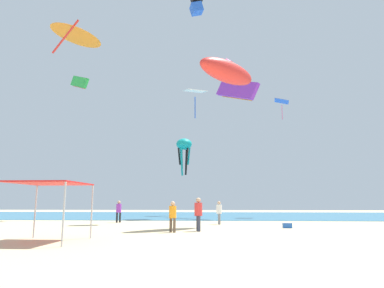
{
  "coord_description": "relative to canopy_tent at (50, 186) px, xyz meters",
  "views": [
    {
      "loc": [
        1.01,
        -15.83,
        1.66
      ],
      "look_at": [
        -0.69,
        10.77,
        6.28
      ],
      "focal_mm": 31.41,
      "sensor_mm": 36.0,
      "label": 1
    }
  ],
  "objects": [
    {
      "name": "kite_box_black",
      "position": [
        5.62,
        15.62,
        18.45
      ],
      "size": [
        1.48,
        1.32,
        2.44
      ],
      "rotation": [
        0.0,
        0.0,
        4.97
      ],
      "color": "black"
    },
    {
      "name": "cooler_box",
      "position": [
        11.83,
        8.45,
        -2.19
      ],
      "size": [
        0.57,
        0.37,
        0.35
      ],
      "color": "blue",
      "rests_on": "ground"
    },
    {
      "name": "ground",
      "position": [
        6.08,
        1.61,
        -2.42
      ],
      "size": [
        110.0,
        110.0,
        0.1
      ],
      "primitive_type": "cube",
      "color": "#D1BA8C"
    },
    {
      "name": "kite_diamond_blue",
      "position": [
        15.22,
        24.52,
        10.9
      ],
      "size": [
        1.86,
        1.9,
        2.44
      ],
      "rotation": [
        0.0,
        0.0,
        1.39
      ],
      "color": "blue"
    },
    {
      "name": "kite_parafoil_purple",
      "position": [
        9.89,
        23.25,
        12.11
      ],
      "size": [
        4.77,
        5.27,
        4.08
      ],
      "rotation": [
        0.0,
        0.0,
        5.36
      ],
      "color": "purple"
    },
    {
      "name": "ocean_strip",
      "position": [
        6.08,
        29.19,
        -2.35
      ],
      "size": [
        110.0,
        25.48,
        0.03
      ],
      "primitive_type": "cube",
      "color": "teal",
      "rests_on": "ground"
    },
    {
      "name": "person_rightmost",
      "position": [
        7.49,
        11.76,
        -1.35
      ],
      "size": [
        0.41,
        0.46,
        1.73
      ],
      "rotation": [
        0.0,
        0.0,
        1.68
      ],
      "color": "slate",
      "rests_on": "ground"
    },
    {
      "name": "kite_inflatable_red",
      "position": [
        8.18,
        9.17,
        8.7
      ],
      "size": [
        5.14,
        5.24,
        2.2
      ],
      "rotation": [
        0.0,
        0.0,
        3.95
      ],
      "color": "red"
    },
    {
      "name": "person_central",
      "position": [
        -0.76,
        13.57,
        -1.33
      ],
      "size": [
        0.42,
        0.42,
        1.77
      ],
      "rotation": [
        0.0,
        0.0,
        4.08
      ],
      "color": "black",
      "rests_on": "ground"
    },
    {
      "name": "canopy_tent",
      "position": [
        0.0,
        0.0,
        0.0
      ],
      "size": [
        2.81,
        3.06,
        2.5
      ],
      "color": "#B2B2B7",
      "rests_on": "ground"
    },
    {
      "name": "kite_octopus_teal",
      "position": [
        3.44,
        27.15,
        6.22
      ],
      "size": [
        2.2,
        2.2,
        4.63
      ],
      "rotation": [
        0.0,
        0.0,
        0.14
      ],
      "color": "teal"
    },
    {
      "name": "person_near_tent",
      "position": [
        6.19,
        5.63,
        -1.24
      ],
      "size": [
        0.45,
        0.5,
        1.91
      ],
      "rotation": [
        0.0,
        0.0,
        1.84
      ],
      "color": "#33384C",
      "rests_on": "ground"
    },
    {
      "name": "kite_delta_orange",
      "position": [
        -5.7,
        14.62,
        15.25
      ],
      "size": [
        5.15,
        5.09,
        4.06
      ],
      "rotation": [
        0.0,
        0.0,
        1.5
      ],
      "color": "orange"
    },
    {
      "name": "person_leftmost",
      "position": [
        4.79,
        4.81,
        -1.37
      ],
      "size": [
        0.41,
        0.41,
        1.71
      ],
      "rotation": [
        0.0,
        0.0,
        2.41
      ],
      "color": "brown",
      "rests_on": "ground"
    },
    {
      "name": "kite_parafoil_green",
      "position": [
        -7.03,
        18.98,
        11.86
      ],
      "size": [
        3.0,
        2.56,
        2.26
      ],
      "rotation": [
        0.0,
        0.0,
        5.55
      ],
      "color": "green"
    },
    {
      "name": "kite_diamond_white",
      "position": [
        5.17,
        21.02,
        11.16
      ],
      "size": [
        2.94,
        2.91,
        3.37
      ],
      "rotation": [
        0.0,
        0.0,
        3.52
      ],
      "color": "white"
    }
  ]
}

